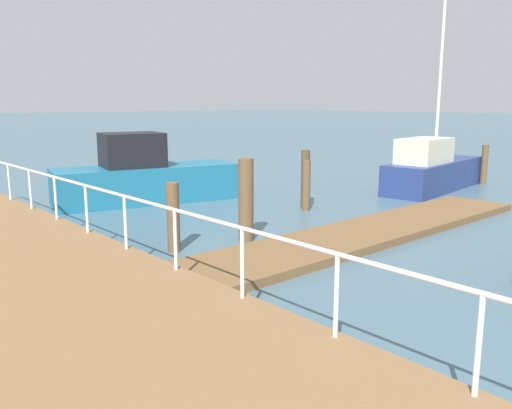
# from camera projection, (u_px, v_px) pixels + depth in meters

# --- Properties ---
(ground_plane) EXTENTS (300.00, 300.00, 0.00)m
(ground_plane) POSITION_uv_depth(u_px,v_px,m) (78.00, 190.00, 19.54)
(ground_plane) COLOR #476675
(floating_dock) EXTENTS (11.82, 2.00, 0.18)m
(floating_dock) POSITION_uv_depth(u_px,v_px,m) (366.00, 233.00, 12.83)
(floating_dock) COLOR brown
(floating_dock) RESTS_ON ground_plane
(boardwalk_railing) EXTENTS (0.06, 24.73, 1.08)m
(boardwalk_railing) POSITION_uv_depth(u_px,v_px,m) (242.00, 242.00, 7.58)
(boardwalk_railing) COLOR white
(boardwalk_railing) RESTS_ON boardwalk
(dock_piling_0) EXTENTS (0.36, 0.36, 1.95)m
(dock_piling_0) POSITION_uv_depth(u_px,v_px,m) (246.00, 200.00, 12.31)
(dock_piling_0) COLOR brown
(dock_piling_0) RESTS_ON ground_plane
(dock_piling_1) EXTENTS (0.24, 0.24, 1.53)m
(dock_piling_1) POSITION_uv_depth(u_px,v_px,m) (306.00, 185.00, 15.84)
(dock_piling_1) COLOR brown
(dock_piling_1) RESTS_ON ground_plane
(dock_piling_2) EXTENTS (0.28, 0.28, 1.53)m
(dock_piling_2) POSITION_uv_depth(u_px,v_px,m) (173.00, 217.00, 11.43)
(dock_piling_2) COLOR brown
(dock_piling_2) RESTS_ON ground_plane
(dock_piling_3) EXTENTS (0.27, 0.27, 1.79)m
(dock_piling_3) POSITION_uv_depth(u_px,v_px,m) (305.00, 179.00, 16.21)
(dock_piling_3) COLOR brown
(dock_piling_3) RESTS_ON ground_plane
(dock_piling_4) EXTENTS (0.25, 0.25, 1.57)m
(dock_piling_4) POSITION_uv_depth(u_px,v_px,m) (484.00, 164.00, 20.95)
(dock_piling_4) COLOR brown
(dock_piling_4) RESTS_ON ground_plane
(moored_boat_0) EXTENTS (5.68, 2.27, 8.28)m
(moored_boat_0) POSITION_uv_depth(u_px,v_px,m) (432.00, 169.00, 19.45)
(moored_boat_0) COLOR navy
(moored_boat_0) RESTS_ON ground_plane
(moored_boat_2) EXTENTS (6.12, 3.19, 2.27)m
(moored_boat_2) POSITION_uv_depth(u_px,v_px,m) (144.00, 177.00, 17.21)
(moored_boat_2) COLOR #1E6B8C
(moored_boat_2) RESTS_ON ground_plane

